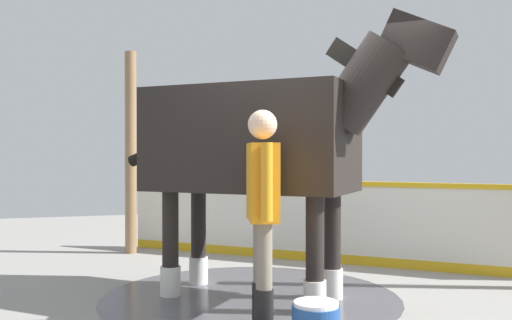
{
  "coord_description": "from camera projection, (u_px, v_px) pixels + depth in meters",
  "views": [
    {
      "loc": [
        1.91,
        5.08,
        1.39
      ],
      "look_at": [
        0.48,
        0.38,
        1.34
      ],
      "focal_mm": 39.2,
      "sensor_mm": 36.0,
      "label": 1
    }
  ],
  "objects": [
    {
      "name": "wet_patch",
      "position": [
        251.0,
        297.0,
        5.43
      ],
      "size": [
        2.9,
        2.9,
        0.0
      ],
      "primitive_type": "cylinder",
      "color": "#4C4C54",
      "rests_on": "ground"
    },
    {
      "name": "handler",
      "position": [
        263.0,
        202.0,
        4.42
      ],
      "size": [
        0.32,
        0.68,
        1.74
      ],
      "rotation": [
        0.0,
        0.0,
        6.08
      ],
      "color": "black",
      "rests_on": "ground"
    },
    {
      "name": "barrier_wall",
      "position": [
        315.0,
        224.0,
        7.24
      ],
      "size": [
        4.22,
        3.67,
        1.05
      ],
      "color": "silver",
      "rests_on": "ground"
    },
    {
      "name": "roof_post_far",
      "position": [
        131.0,
        152.0,
        7.84
      ],
      "size": [
        0.16,
        0.16,
        2.83
      ],
      "primitive_type": "cylinder",
      "color": "olive",
      "rests_on": "ground"
    },
    {
      "name": "ground_plane",
      "position": [
        291.0,
        298.0,
        5.43
      ],
      "size": [
        16.0,
        16.0,
        0.02
      ],
      "primitive_type": "cube",
      "color": "gray"
    },
    {
      "name": "horse",
      "position": [
        261.0,
        141.0,
        5.36
      ],
      "size": [
        2.63,
        2.36,
        2.63
      ],
      "rotation": [
        0.0,
        0.0,
        2.43
      ],
      "color": "black",
      "rests_on": "ground"
    }
  ]
}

